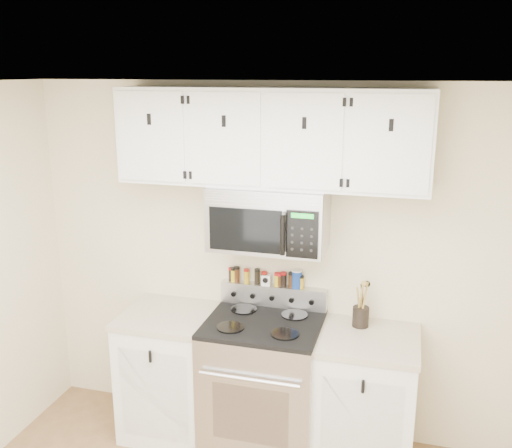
{
  "coord_description": "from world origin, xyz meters",
  "views": [
    {
      "loc": [
        0.88,
        -1.94,
        2.56
      ],
      "look_at": [
        -0.06,
        1.45,
        1.61
      ],
      "focal_mm": 40.0,
      "sensor_mm": 36.0,
      "label": 1
    }
  ],
  "objects_px": {
    "microwave": "(269,218)",
    "utensil_crock": "(361,315)",
    "range": "(263,384)",
    "salt_canister": "(297,279)"
  },
  "relations": [
    {
      "from": "microwave",
      "to": "utensil_crock",
      "type": "height_order",
      "value": "microwave"
    },
    {
      "from": "utensil_crock",
      "to": "range",
      "type": "bearing_deg",
      "value": -165.1
    },
    {
      "from": "range",
      "to": "utensil_crock",
      "type": "height_order",
      "value": "utensil_crock"
    },
    {
      "from": "range",
      "to": "utensil_crock",
      "type": "bearing_deg",
      "value": 14.9
    },
    {
      "from": "range",
      "to": "salt_canister",
      "type": "xyz_separation_m",
      "value": [
        0.16,
        0.28,
        0.68
      ]
    },
    {
      "from": "microwave",
      "to": "utensil_crock",
      "type": "xyz_separation_m",
      "value": [
        0.62,
        0.04,
        -0.63
      ]
    },
    {
      "from": "microwave",
      "to": "utensil_crock",
      "type": "bearing_deg",
      "value": 3.55
    },
    {
      "from": "microwave",
      "to": "range",
      "type": "bearing_deg",
      "value": -90.23
    },
    {
      "from": "salt_canister",
      "to": "utensil_crock",
      "type": "bearing_deg",
      "value": -14.32
    },
    {
      "from": "utensil_crock",
      "to": "salt_canister",
      "type": "distance_m",
      "value": 0.5
    }
  ]
}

